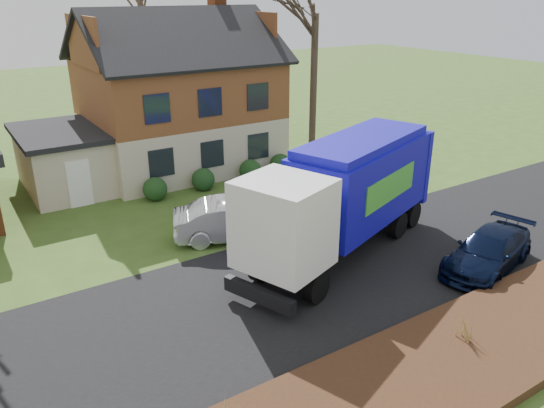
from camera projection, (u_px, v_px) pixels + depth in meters
ground at (302, 285)px, 17.14m from camera, size 120.00×120.00×0.00m
road at (302, 284)px, 17.13m from camera, size 80.00×7.00×0.02m
mulch_verge at (429, 373)px, 12.95m from camera, size 80.00×3.50×0.30m
main_house at (169, 91)px, 27.21m from camera, size 12.95×8.95×9.26m
garbage_truck at (346, 191)px, 18.47m from camera, size 9.78×5.61×4.07m
silver_sedan at (236, 220)px, 20.04m from camera, size 5.00×3.33×1.56m
navy_wagon at (488, 251)px, 17.92m from camera, size 4.76×2.86×1.29m
grass_clump_mid at (465, 324)px, 13.82m from camera, size 0.32×0.26×0.89m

